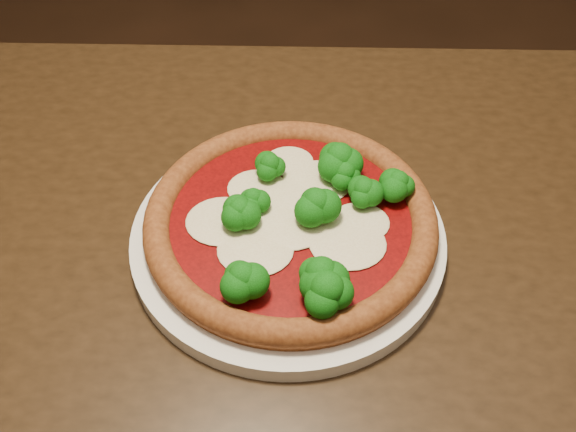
{
  "coord_description": "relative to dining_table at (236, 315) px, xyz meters",
  "views": [
    {
      "loc": [
        -0.14,
        -0.45,
        1.25
      ],
      "look_at": [
        -0.16,
        -0.02,
        0.79
      ],
      "focal_mm": 40.0,
      "sensor_mm": 36.0,
      "label": 1
    }
  ],
  "objects": [
    {
      "name": "plate",
      "position": [
        0.06,
        0.02,
        0.11
      ],
      "size": [
        0.31,
        0.31,
        0.02
      ],
      "primitive_type": "cylinder",
      "color": "white",
      "rests_on": "dining_table"
    },
    {
      "name": "pizza",
      "position": [
        0.06,
        0.02,
        0.14
      ],
      "size": [
        0.29,
        0.29,
        0.06
      ],
      "rotation": [
        0.0,
        0.0,
        -0.08
      ],
      "color": "brown",
      "rests_on": "plate"
    },
    {
      "name": "dining_table",
      "position": [
        0.0,
        0.0,
        0.0
      ],
      "size": [
        1.21,
        0.78,
        0.75
      ],
      "rotation": [
        0.0,
        0.0,
        0.01
      ],
      "color": "black",
      "rests_on": "floor"
    }
  ]
}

